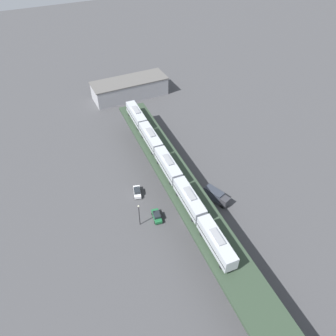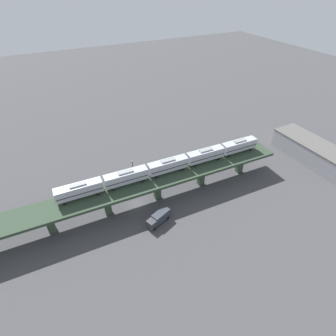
{
  "view_description": "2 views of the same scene",
  "coord_description": "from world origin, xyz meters",
  "px_view_note": "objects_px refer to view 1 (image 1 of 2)",
  "views": [
    {
      "loc": [
        -26.51,
        -45.87,
        64.35
      ],
      "look_at": [
        -1.11,
        10.71,
        8.82
      ],
      "focal_mm": 35.0,
      "sensor_mm": 36.0,
      "label": 1
    },
    {
      "loc": [
        53.07,
        -16.42,
        55.0
      ],
      "look_at": [
        -1.11,
        10.71,
        8.82
      ],
      "focal_mm": 28.0,
      "sensor_mm": 36.0,
      "label": 2
    }
  ],
  "objects_px": {
    "subway_train": "(168,165)",
    "delivery_truck": "(216,196)",
    "street_car_green": "(157,216)",
    "warehouse_building": "(130,88)",
    "street_car_white": "(137,192)",
    "street_lamp": "(139,214)"
  },
  "relations": [
    {
      "from": "subway_train",
      "to": "delivery_truck",
      "type": "relative_size",
      "value": 8.3
    },
    {
      "from": "subway_train",
      "to": "delivery_truck",
      "type": "xyz_separation_m",
      "value": [
        10.36,
        -7.98,
        -8.1
      ]
    },
    {
      "from": "street_car_green",
      "to": "delivery_truck",
      "type": "xyz_separation_m",
      "value": [
        16.68,
        -0.78,
        0.82
      ]
    },
    {
      "from": "street_car_green",
      "to": "warehouse_building",
      "type": "bearing_deg",
      "value": 76.78
    },
    {
      "from": "street_car_white",
      "to": "subway_train",
      "type": "bearing_deg",
      "value": -19.04
    },
    {
      "from": "street_car_green",
      "to": "delivery_truck",
      "type": "relative_size",
      "value": 0.61
    },
    {
      "from": "subway_train",
      "to": "warehouse_building",
      "type": "distance_m",
      "value": 54.46
    },
    {
      "from": "street_car_green",
      "to": "street_lamp",
      "type": "bearing_deg",
      "value": -179.23
    },
    {
      "from": "delivery_truck",
      "to": "warehouse_building",
      "type": "height_order",
      "value": "warehouse_building"
    },
    {
      "from": "subway_train",
      "to": "street_car_white",
      "type": "relative_size",
      "value": 13.25
    },
    {
      "from": "street_car_green",
      "to": "delivery_truck",
      "type": "bearing_deg",
      "value": -2.69
    },
    {
      "from": "street_lamp",
      "to": "warehouse_building",
      "type": "distance_m",
      "value": 63.58
    },
    {
      "from": "delivery_truck",
      "to": "street_lamp",
      "type": "bearing_deg",
      "value": 178.05
    },
    {
      "from": "subway_train",
      "to": "street_car_white",
      "type": "height_order",
      "value": "subway_train"
    },
    {
      "from": "subway_train",
      "to": "warehouse_building",
      "type": "relative_size",
      "value": 2.17
    },
    {
      "from": "subway_train",
      "to": "street_car_green",
      "type": "relative_size",
      "value": 13.53
    },
    {
      "from": "street_car_green",
      "to": "street_car_white",
      "type": "relative_size",
      "value": 0.98
    },
    {
      "from": "warehouse_building",
      "to": "subway_train",
      "type": "bearing_deg",
      "value": -98.43
    },
    {
      "from": "delivery_truck",
      "to": "street_lamp",
      "type": "height_order",
      "value": "street_lamp"
    },
    {
      "from": "street_car_green",
      "to": "street_car_white",
      "type": "distance_m",
      "value": 10.04
    },
    {
      "from": "subway_train",
      "to": "street_car_green",
      "type": "distance_m",
      "value": 13.09
    },
    {
      "from": "street_lamp",
      "to": "warehouse_building",
      "type": "relative_size",
      "value": 0.24
    }
  ]
}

